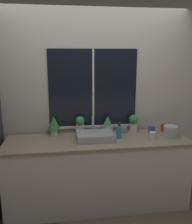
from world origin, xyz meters
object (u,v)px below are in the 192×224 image
at_px(soap_bottle, 119,132).
at_px(potted_plant_far_left, 54,124).
at_px(mug_blue, 152,130).
at_px(sink, 95,136).
at_px(potted_plant_center_left, 80,125).
at_px(potted_plant_far_right, 134,122).
at_px(potted_plant_center_right, 108,125).
at_px(mug_grey, 124,130).
at_px(mug_white, 153,135).
at_px(kettle, 171,131).
at_px(mug_red, 163,128).

bearing_deg(soap_bottle, potted_plant_far_left, 162.85).
bearing_deg(potted_plant_far_left, soap_bottle, -17.15).
bearing_deg(mug_blue, sink, -169.61).
relative_size(sink, mug_blue, 4.86).
xyz_separation_m(potted_plant_far_left, potted_plant_center_left, (0.34, -0.00, -0.03)).
distance_m(potted_plant_far_right, mug_blue, 0.26).
xyz_separation_m(potted_plant_center_right, soap_bottle, (0.10, -0.25, -0.02)).
bearing_deg(mug_blue, potted_plant_far_right, 152.09).
height_order(potted_plant_center_left, mug_grey, potted_plant_center_left).
bearing_deg(mug_white, potted_plant_far_left, 164.60).
distance_m(potted_plant_far_left, kettle, 1.51).
relative_size(potted_plant_center_left, kettle, 1.32).
distance_m(potted_plant_center_right, mug_red, 0.77).
relative_size(potted_plant_far_left, mug_blue, 2.83).
bearing_deg(mug_white, potted_plant_center_left, 159.05).
distance_m(potted_plant_far_right, mug_red, 0.42).
relative_size(sink, kettle, 2.48).
bearing_deg(potted_plant_far_left, mug_blue, -5.11).
distance_m(potted_plant_far_right, soap_bottle, 0.36).
xyz_separation_m(mug_grey, kettle, (0.55, -0.24, 0.04)).
height_order(mug_blue, mug_white, mug_blue).
bearing_deg(mug_red, potted_plant_center_left, 176.94).
relative_size(potted_plant_center_left, mug_red, 2.32).
relative_size(potted_plant_far_right, mug_white, 2.63).
distance_m(potted_plant_far_right, mug_white, 0.38).
distance_m(potted_plant_far_right, mug_grey, 0.17).
bearing_deg(mug_red, potted_plant_far_right, 171.51).
bearing_deg(sink, potted_plant_center_right, 50.67).
relative_size(sink, potted_plant_far_left, 1.72).
xyz_separation_m(potted_plant_center_left, kettle, (1.14, -0.29, -0.04)).
height_order(mug_white, kettle, kettle).
bearing_deg(kettle, mug_red, 89.61).
height_order(potted_plant_center_right, mug_grey, potted_plant_center_right).
bearing_deg(mug_blue, mug_red, 15.94).
distance_m(potted_plant_center_right, mug_grey, 0.23).
bearing_deg(potted_plant_far_right, kettle, -35.26).
height_order(sink, mug_grey, sink).
bearing_deg(mug_white, mug_blue, 72.36).
height_order(potted_plant_far_left, soap_bottle, potted_plant_far_left).
distance_m(potted_plant_center_left, soap_bottle, 0.53).
relative_size(soap_bottle, mug_red, 2.03).
distance_m(sink, mug_blue, 0.80).
xyz_separation_m(potted_plant_far_left, potted_plant_far_right, (1.07, -0.00, -0.03)).
height_order(potted_plant_center_left, soap_bottle, potted_plant_center_left).
bearing_deg(mug_blue, kettle, -42.35).
distance_m(sink, potted_plant_far_right, 0.63).
bearing_deg(sink, mug_white, -6.04).
bearing_deg(mug_white, potted_plant_center_right, 146.40).
bearing_deg(potted_plant_far_right, mug_red, -8.49).
bearing_deg(potted_plant_center_right, mug_red, -4.54).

